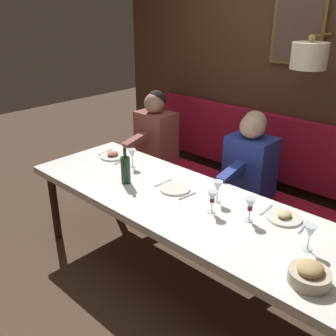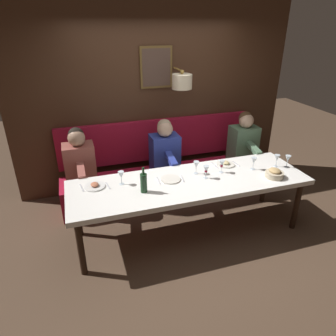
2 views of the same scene
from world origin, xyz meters
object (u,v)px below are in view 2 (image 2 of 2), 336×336
wine_glass_2 (206,170)px  wine_glass_6 (196,165)px  diner_middle (79,159)px  wine_glass_5 (254,161)px  dining_table (190,185)px  diner_near (165,148)px  diner_nearest (244,139)px  wine_bottle (144,183)px  wine_glass_0 (222,164)px  wine_glass_3 (121,175)px  wine_glass_1 (277,158)px  wine_glass_4 (288,159)px  bread_bowl (274,174)px

wine_glass_2 → wine_glass_6: 0.17m
diner_middle → wine_glass_2: (-0.88, -1.43, 0.04)m
wine_glass_5 → dining_table: bearing=92.5°
diner_near → diner_nearest: bearing=-90.0°
diner_nearest → diner_middle: same height
diner_middle → wine_glass_6: (-0.73, -1.36, 0.04)m
dining_table → diner_near: bearing=2.6°
wine_bottle → wine_glass_2: bearing=-83.3°
diner_nearest → diner_near: same height
wine_glass_0 → wine_glass_5: bearing=-95.8°
wine_glass_3 → wine_bottle: bearing=-140.9°
wine_glass_5 → wine_glass_6: 0.75m
diner_near → wine_bottle: bearing=150.8°
diner_near → wine_glass_1: diner_near is taller
wine_glass_6 → wine_glass_2: bearing=-156.9°
diner_near → wine_glass_0: bearing=-148.3°
wine_glass_2 → wine_glass_4: 1.13m
wine_glass_5 → wine_glass_1: bearing=-93.1°
wine_glass_0 → wine_bottle: (-0.18, 1.04, 0.00)m
wine_glass_1 → wine_glass_6: bearing=83.1°
wine_glass_1 → wine_bottle: bearing=93.7°
diner_middle → wine_bottle: 1.17m
wine_bottle → wine_glass_0: bearing=-80.3°
diner_middle → wine_glass_4: (-0.92, -2.56, 0.04)m
wine_glass_4 → wine_glass_6: bearing=81.0°
wine_glass_6 → wine_glass_3: bearing=89.6°
wine_bottle → diner_nearest: bearing=-61.8°
wine_glass_1 → wine_glass_6: 1.08m
diner_middle → bread_bowl: bearing=-116.5°
wine_glass_0 → wine_glass_1: (-0.06, -0.76, 0.00)m
diner_near → wine_glass_4: bearing=-123.8°
wine_glass_3 → wine_glass_6: same height
diner_near → diner_middle: bearing=90.0°
diner_middle → wine_glass_4: diner_middle is taller
diner_nearest → wine_glass_0: 1.12m
wine_bottle → bread_bowl: size_ratio=1.36×
diner_near → wine_glass_2: size_ratio=4.82×
wine_glass_2 → wine_glass_3: bearing=80.9°
wine_glass_1 → wine_glass_0: bearing=85.3°
wine_glass_2 → wine_glass_5: 0.68m
diner_near → wine_glass_5: diner_near is taller
wine_glass_1 → wine_glass_5: same height
diner_nearest → wine_glass_0: diner_nearest is taller
wine_glass_3 → bread_bowl: 1.84m
diner_middle → wine_glass_0: bearing=-115.5°
diner_middle → wine_glass_3: size_ratio=4.82×
dining_table → wine_glass_5: (0.04, -0.88, 0.18)m
wine_glass_2 → wine_glass_6: same height
dining_table → wine_glass_2: bearing=-90.7°
wine_glass_2 → wine_glass_6: (0.15, 0.07, 0.00)m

